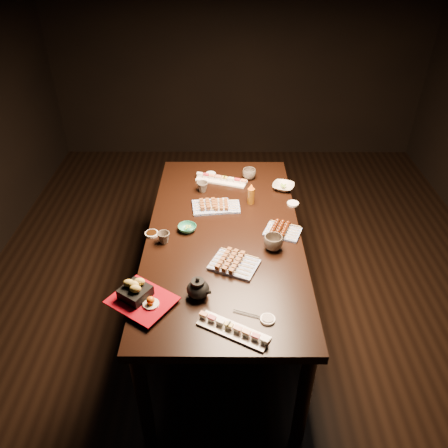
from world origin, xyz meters
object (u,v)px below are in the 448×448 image
(yakitori_plate_left, at_px, (211,204))
(tempura_tray, at_px, (141,295))
(sushi_platter_far, at_px, (221,179))
(sushi_platter_near, at_px, (233,329))
(teacup_near_left, at_px, (164,238))
(teacup_mid_right, at_px, (273,243))
(edamame_bowl_cream, at_px, (283,187))
(yakitori_plate_right, at_px, (234,261))
(condiment_bottle, at_px, (251,194))
(teapot, at_px, (198,287))
(teacup_far_left, at_px, (202,187))
(dining_table, at_px, (224,279))
(edamame_bowl_green, at_px, (187,228))
(yakitori_plate_center, at_px, (224,204))
(teacup_far_right, at_px, (249,174))

(yakitori_plate_left, height_order, tempura_tray, tempura_tray)
(sushi_platter_far, xyz_separation_m, yakitori_plate_left, (-0.06, -0.34, 0.01))
(sushi_platter_near, xyz_separation_m, teacup_near_left, (-0.39, 0.66, 0.01))
(teacup_mid_right, bearing_deg, sushi_platter_near, -110.93)
(yakitori_plate_left, distance_m, teacup_mid_right, 0.55)
(sushi_platter_near, distance_m, sushi_platter_far, 1.37)
(sushi_platter_far, xyz_separation_m, edamame_bowl_cream, (0.42, -0.10, -0.00))
(yakitori_plate_right, xyz_separation_m, condiment_bottle, (0.12, 0.63, 0.04))
(sushi_platter_far, bearing_deg, tempura_tray, 90.61)
(tempura_tray, distance_m, teapot, 0.27)
(edamame_bowl_cream, distance_m, teacup_far_left, 0.55)
(teacup_near_left, bearing_deg, yakitori_plate_right, -27.29)
(yakitori_plate_left, bearing_deg, sushi_platter_far, 72.05)
(sushi_platter_far, height_order, edamame_bowl_cream, sushi_platter_far)
(sushi_platter_near, relative_size, teacup_mid_right, 3.15)
(sushi_platter_far, relative_size, yakitori_plate_left, 1.51)
(sushi_platter_near, bearing_deg, dining_table, 121.83)
(sushi_platter_far, height_order, edamame_bowl_green, sushi_platter_far)
(teacup_mid_right, bearing_deg, yakitori_plate_right, -145.71)
(yakitori_plate_right, bearing_deg, teacup_far_left, 128.35)
(yakitori_plate_left, xyz_separation_m, teapot, (-0.04, -0.79, 0.03))
(yakitori_plate_right, bearing_deg, sushi_platter_near, -67.77)
(yakitori_plate_center, distance_m, teacup_far_left, 0.25)
(teapot, bearing_deg, dining_table, 110.19)
(teacup_far_left, relative_size, condiment_bottle, 0.53)
(dining_table, distance_m, teapot, 0.70)
(tempura_tray, bearing_deg, teacup_far_left, 110.91)
(sushi_platter_near, bearing_deg, teacup_far_left, 127.40)
(sushi_platter_far, height_order, teacup_near_left, teacup_near_left)
(dining_table, bearing_deg, edamame_bowl_green, -165.86)
(condiment_bottle, bearing_deg, teacup_near_left, -140.56)
(yakitori_plate_right, bearing_deg, dining_table, 123.80)
(yakitori_plate_center, xyz_separation_m, teacup_far_right, (0.18, 0.38, 0.01))
(yakitori_plate_right, xyz_separation_m, yakitori_plate_left, (-0.14, 0.57, -0.00))
(teacup_near_left, bearing_deg, condiment_bottle, 39.44)
(sushi_platter_far, distance_m, edamame_bowl_cream, 0.44)
(edamame_bowl_green, bearing_deg, condiment_bottle, 38.20)
(yakitori_plate_center, distance_m, edamame_bowl_green, 0.33)
(teacup_near_left, bearing_deg, teapot, -63.00)
(sushi_platter_far, bearing_deg, edamame_bowl_cream, -175.42)
(sushi_platter_near, xyz_separation_m, teacup_mid_right, (0.23, 0.60, 0.02))
(yakitori_plate_left, relative_size, teacup_far_right, 2.51)
(teacup_mid_right, bearing_deg, edamame_bowl_green, 160.73)
(sushi_platter_far, relative_size, edamame_bowl_cream, 2.46)
(sushi_platter_far, xyz_separation_m, yakitori_plate_center, (0.02, -0.34, 0.00))
(edamame_bowl_green, bearing_deg, sushi_platter_far, 71.47)
(yakitori_plate_center, bearing_deg, condiment_bottle, 16.03)
(teacup_mid_right, bearing_deg, teacup_far_left, 124.08)
(tempura_tray, relative_size, teacup_far_left, 3.89)
(sushi_platter_near, height_order, condiment_bottle, condiment_bottle)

